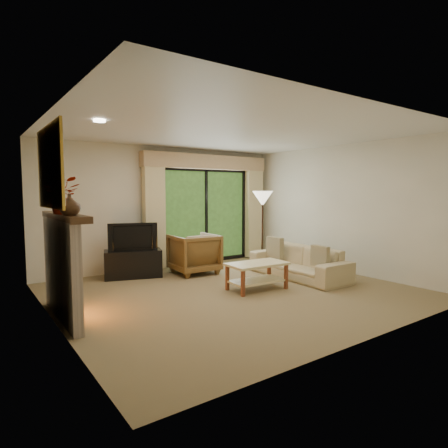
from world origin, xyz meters
TOP-DOWN VIEW (x-y plane):
  - floor at (0.00, 0.00)m, footprint 5.50×5.50m
  - ceiling at (0.00, 0.00)m, footprint 5.50×5.50m
  - wall_back at (0.00, 2.50)m, footprint 5.00×0.00m
  - wall_front at (0.00, -2.50)m, footprint 5.00×0.00m
  - wall_left at (-2.75, 0.00)m, footprint 0.00×5.00m
  - wall_right at (2.75, 0.00)m, footprint 0.00×5.00m
  - fireplace at (-2.63, 0.20)m, footprint 0.24×1.70m
  - mirror at (-2.71, 0.20)m, footprint 0.07×1.45m
  - sliding_door at (1.00, 2.45)m, footprint 2.26×0.10m
  - curtain_left at (-0.35, 2.34)m, footprint 0.45×0.18m
  - curtain_right at (2.35, 2.34)m, footprint 0.45×0.18m
  - cornice at (1.00, 2.36)m, footprint 3.20×0.24m
  - media_console at (-0.98, 1.95)m, footprint 1.16×0.78m
  - tv at (-0.98, 1.95)m, footprint 0.91×0.39m
  - armchair at (0.17, 1.59)m, footprint 0.91×0.93m
  - sofa at (1.61, 0.10)m, footprint 0.85×2.06m
  - pillow_near at (1.54, -0.49)m, footprint 0.11×0.37m
  - pillow_far at (1.54, 0.69)m, footprint 0.12×0.43m
  - coffee_table at (0.38, -0.12)m, footprint 1.04×0.61m
  - floor_lamp at (1.71, 1.27)m, footprint 0.53×0.53m
  - vase at (-2.61, -0.29)m, footprint 0.29×0.29m
  - branches at (-2.61, 0.05)m, footprint 0.51×0.48m

SIDE VIEW (x-z plane):
  - floor at x=0.00m, z-range 0.00..0.00m
  - coffee_table at x=0.38m, z-range 0.00..0.46m
  - media_console at x=-0.98m, z-range 0.00..0.53m
  - sofa at x=1.61m, z-range 0.00..0.59m
  - armchair at x=0.17m, z-range 0.00..0.81m
  - pillow_near at x=1.54m, z-range 0.32..0.69m
  - pillow_far at x=1.54m, z-range 0.30..0.73m
  - fireplace at x=-2.63m, z-range 0.00..1.37m
  - tv at x=-0.98m, z-range 0.53..1.06m
  - floor_lamp at x=1.71m, z-range 0.00..1.66m
  - sliding_door at x=1.00m, z-range 0.02..2.18m
  - curtain_left at x=-0.35m, z-range 0.02..2.38m
  - curtain_right at x=2.35m, z-range 0.02..2.38m
  - wall_back at x=0.00m, z-range -1.20..3.80m
  - wall_front at x=0.00m, z-range -1.20..3.80m
  - wall_left at x=-2.75m, z-range -1.20..3.80m
  - wall_right at x=2.75m, z-range -1.20..3.80m
  - vase at x=-2.61m, z-range 1.37..1.62m
  - branches at x=-2.61m, z-range 1.37..1.83m
  - mirror at x=-2.71m, z-range 1.44..2.46m
  - cornice at x=1.00m, z-range 2.16..2.48m
  - ceiling at x=0.00m, z-range 2.60..2.60m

